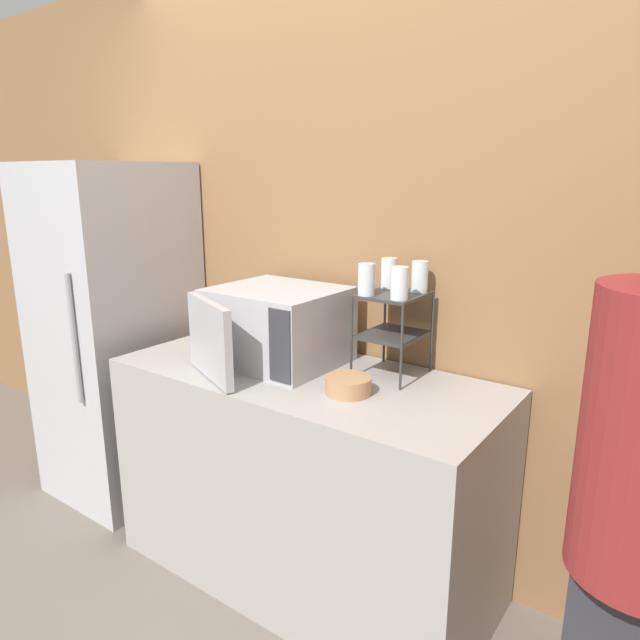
# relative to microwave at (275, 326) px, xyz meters

# --- Properties ---
(ground_plane) EXTENTS (12.00, 12.00, 0.00)m
(ground_plane) POSITION_rel_microwave_xyz_m (0.18, -0.38, -1.05)
(ground_plane) COLOR #6B6056
(wall_back) EXTENTS (8.00, 0.06, 2.60)m
(wall_back) POSITION_rel_microwave_xyz_m (0.18, 0.34, 0.25)
(wall_back) COLOR olive
(wall_back) RESTS_ON ground_plane
(counter) EXTENTS (1.55, 0.68, 0.90)m
(counter) POSITION_rel_microwave_xyz_m (0.18, -0.04, -0.60)
(counter) COLOR #9E9993
(counter) RESTS_ON ground_plane
(microwave) EXTENTS (0.51, 0.62, 0.31)m
(microwave) POSITION_rel_microwave_xyz_m (0.00, 0.00, 0.00)
(microwave) COLOR #ADADB2
(microwave) RESTS_ON counter
(dish_rack) EXTENTS (0.22, 0.26, 0.32)m
(dish_rack) POSITION_rel_microwave_xyz_m (0.46, 0.15, 0.08)
(dish_rack) COLOR #333333
(dish_rack) RESTS_ON counter
(glass_front_left) EXTENTS (0.06, 0.06, 0.12)m
(glass_front_left) POSITION_rel_microwave_xyz_m (0.39, 0.06, 0.23)
(glass_front_left) COLOR silver
(glass_front_left) RESTS_ON dish_rack
(glass_back_right) EXTENTS (0.06, 0.06, 0.12)m
(glass_back_right) POSITION_rel_microwave_xyz_m (0.52, 0.23, 0.23)
(glass_back_right) COLOR silver
(glass_back_right) RESTS_ON dish_rack
(glass_front_right) EXTENTS (0.06, 0.06, 0.12)m
(glass_front_right) POSITION_rel_microwave_xyz_m (0.53, 0.07, 0.23)
(glass_front_right) COLOR silver
(glass_front_right) RESTS_ON dish_rack
(glass_back_left) EXTENTS (0.06, 0.06, 0.12)m
(glass_back_left) POSITION_rel_microwave_xyz_m (0.39, 0.24, 0.23)
(glass_back_left) COLOR silver
(glass_back_left) RESTS_ON dish_rack
(bowl) EXTENTS (0.16, 0.16, 0.06)m
(bowl) POSITION_rel_microwave_xyz_m (0.43, -0.11, -0.12)
(bowl) COLOR #AD7F56
(bowl) RESTS_ON counter
(refrigerator) EXTENTS (0.64, 0.69, 1.71)m
(refrigerator) POSITION_rel_microwave_xyz_m (-1.05, -0.03, -0.20)
(refrigerator) COLOR #B7B7BC
(refrigerator) RESTS_ON ground_plane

